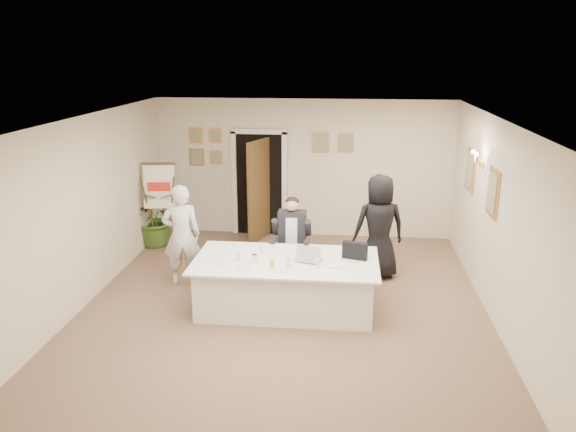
# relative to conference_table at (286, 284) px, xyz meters

# --- Properties ---
(floor) EXTENTS (7.00, 7.00, 0.00)m
(floor) POSITION_rel_conference_table_xyz_m (-0.03, 0.06, -0.39)
(floor) COLOR brown
(floor) RESTS_ON ground
(ceiling) EXTENTS (6.00, 7.00, 0.02)m
(ceiling) POSITION_rel_conference_table_xyz_m (-0.03, 0.06, 2.41)
(ceiling) COLOR white
(ceiling) RESTS_ON wall_back
(wall_back) EXTENTS (6.00, 0.10, 2.80)m
(wall_back) POSITION_rel_conference_table_xyz_m (-0.03, 3.56, 1.01)
(wall_back) COLOR white
(wall_back) RESTS_ON floor
(wall_front) EXTENTS (6.00, 0.10, 2.80)m
(wall_front) POSITION_rel_conference_table_xyz_m (-0.03, -3.44, 1.01)
(wall_front) COLOR white
(wall_front) RESTS_ON floor
(wall_left) EXTENTS (0.10, 7.00, 2.80)m
(wall_left) POSITION_rel_conference_table_xyz_m (-3.03, 0.06, 1.01)
(wall_left) COLOR white
(wall_left) RESTS_ON floor
(wall_right) EXTENTS (0.10, 7.00, 2.80)m
(wall_right) POSITION_rel_conference_table_xyz_m (2.97, 0.06, 1.01)
(wall_right) COLOR white
(wall_right) RESTS_ON floor
(doorway) EXTENTS (1.14, 0.86, 2.20)m
(doorway) POSITION_rel_conference_table_xyz_m (-0.92, 3.38, 0.65)
(doorway) COLOR black
(doorway) RESTS_ON floor
(pictures_back_wall) EXTENTS (3.40, 0.06, 0.80)m
(pictures_back_wall) POSITION_rel_conference_table_xyz_m (-0.83, 3.53, 1.46)
(pictures_back_wall) COLOR #CB8245
(pictures_back_wall) RESTS_ON wall_back
(pictures_right_wall) EXTENTS (0.06, 2.20, 0.80)m
(pictures_right_wall) POSITION_rel_conference_table_xyz_m (2.94, 1.26, 1.36)
(pictures_right_wall) COLOR #CB8245
(pictures_right_wall) RESTS_ON wall_right
(wall_sconce) EXTENTS (0.20, 0.30, 0.24)m
(wall_sconce) POSITION_rel_conference_table_xyz_m (2.87, 1.26, 1.71)
(wall_sconce) COLOR gold
(wall_sconce) RESTS_ON wall_right
(conference_table) EXTENTS (2.69, 1.43, 0.78)m
(conference_table) POSITION_rel_conference_table_xyz_m (0.00, 0.00, 0.00)
(conference_table) COLOR white
(conference_table) RESTS_ON floor
(seated_man) EXTENTS (0.75, 0.78, 1.45)m
(seated_man) POSITION_rel_conference_table_xyz_m (-0.02, 1.09, 0.33)
(seated_man) COLOR black
(seated_man) RESTS_ON floor
(flip_chart) EXTENTS (0.60, 0.41, 1.67)m
(flip_chart) POSITION_rel_conference_table_xyz_m (-2.66, 2.39, 0.38)
(flip_chart) COLOR #402A14
(flip_chart) RESTS_ON floor
(standing_man) EXTENTS (0.70, 0.55, 1.68)m
(standing_man) POSITION_rel_conference_table_xyz_m (-1.78, 0.76, 0.45)
(standing_man) COLOR silver
(standing_man) RESTS_ON floor
(standing_woman) EXTENTS (0.98, 0.75, 1.77)m
(standing_woman) POSITION_rel_conference_table_xyz_m (1.41, 1.40, 0.49)
(standing_woman) COLOR black
(standing_woman) RESTS_ON floor
(potted_palm) EXTENTS (1.09, 0.96, 1.13)m
(potted_palm) POSITION_rel_conference_table_xyz_m (-2.83, 2.56, 0.17)
(potted_palm) COLOR #355A1E
(potted_palm) RESTS_ON floor
(laptop) EXTENTS (0.45, 0.46, 0.28)m
(laptop) POSITION_rel_conference_table_xyz_m (0.33, 0.02, 0.52)
(laptop) COLOR #B7BABC
(laptop) RESTS_ON conference_table
(laptop_bag) EXTENTS (0.38, 0.20, 0.26)m
(laptop_bag) POSITION_rel_conference_table_xyz_m (1.00, 0.15, 0.51)
(laptop_bag) COLOR black
(laptop_bag) RESTS_ON conference_table
(paper_stack) EXTENTS (0.28, 0.20, 0.03)m
(paper_stack) POSITION_rel_conference_table_xyz_m (0.76, -0.19, 0.40)
(paper_stack) COLOR white
(paper_stack) RESTS_ON conference_table
(plate_left) EXTENTS (0.25, 0.25, 0.01)m
(plate_left) POSITION_rel_conference_table_xyz_m (-0.89, -0.31, 0.39)
(plate_left) COLOR white
(plate_left) RESTS_ON conference_table
(plate_mid) EXTENTS (0.24, 0.24, 0.01)m
(plate_mid) POSITION_rel_conference_table_xyz_m (-0.53, -0.46, 0.39)
(plate_mid) COLOR white
(plate_mid) RESTS_ON conference_table
(plate_near) EXTENTS (0.25, 0.25, 0.01)m
(plate_near) POSITION_rel_conference_table_xyz_m (-0.05, -0.44, 0.39)
(plate_near) COLOR white
(plate_near) RESTS_ON conference_table
(glass_a) EXTENTS (0.08, 0.08, 0.14)m
(glass_a) POSITION_rel_conference_table_xyz_m (-0.69, -0.09, 0.45)
(glass_a) COLOR silver
(glass_a) RESTS_ON conference_table
(glass_b) EXTENTS (0.06, 0.06, 0.14)m
(glass_b) POSITION_rel_conference_table_xyz_m (0.07, -0.30, 0.45)
(glass_b) COLOR silver
(glass_b) RESTS_ON conference_table
(glass_c) EXTENTS (0.07, 0.07, 0.14)m
(glass_c) POSITION_rel_conference_table_xyz_m (0.48, -0.28, 0.45)
(glass_c) COLOR silver
(glass_c) RESTS_ON conference_table
(glass_d) EXTENTS (0.08, 0.08, 0.14)m
(glass_d) POSITION_rel_conference_table_xyz_m (-0.38, 0.21, 0.45)
(glass_d) COLOR silver
(glass_d) RESTS_ON conference_table
(oj_glass) EXTENTS (0.07, 0.07, 0.13)m
(oj_glass) POSITION_rel_conference_table_xyz_m (-0.15, -0.34, 0.45)
(oj_glass) COLOR yellow
(oj_glass) RESTS_ON conference_table
(steel_jug) EXTENTS (0.08, 0.08, 0.11)m
(steel_jug) POSITION_rel_conference_table_xyz_m (-0.44, -0.12, 0.44)
(steel_jug) COLOR silver
(steel_jug) RESTS_ON conference_table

